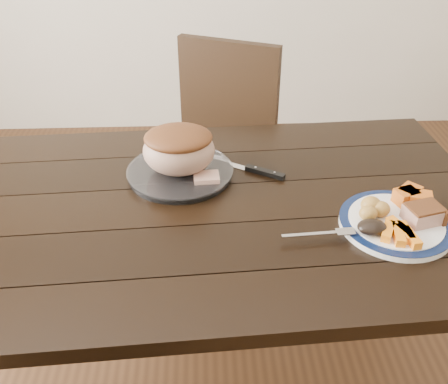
{
  "coord_description": "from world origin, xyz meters",
  "views": [
    {
      "loc": [
        0.03,
        -1.08,
        1.51
      ],
      "look_at": [
        0.08,
        -0.02,
        0.8
      ],
      "focal_mm": 40.0,
      "sensor_mm": 36.0,
      "label": 1
    }
  ],
  "objects_px": {
    "chair_far": "(218,147)",
    "serving_platter": "(180,173)",
    "dinner_plate": "(395,224)",
    "roast_joint": "(179,151)",
    "pork_slice": "(423,214)",
    "fork": "(324,234)",
    "carving_knife": "(253,169)",
    "dining_table": "(195,232)"
  },
  "relations": [
    {
      "from": "chair_far",
      "to": "roast_joint",
      "type": "height_order",
      "value": "chair_far"
    },
    {
      "from": "serving_platter",
      "to": "roast_joint",
      "type": "xyz_separation_m",
      "value": [
        -0.0,
        0.0,
        0.07
      ]
    },
    {
      "from": "serving_platter",
      "to": "fork",
      "type": "height_order",
      "value": "fork"
    },
    {
      "from": "carving_knife",
      "to": "dinner_plate",
      "type": "bearing_deg",
      "value": -9.63
    },
    {
      "from": "chair_far",
      "to": "serving_platter",
      "type": "distance_m",
      "value": 0.64
    },
    {
      "from": "serving_platter",
      "to": "pork_slice",
      "type": "distance_m",
      "value": 0.66
    },
    {
      "from": "carving_knife",
      "to": "fork",
      "type": "bearing_deg",
      "value": -35.94
    },
    {
      "from": "pork_slice",
      "to": "fork",
      "type": "relative_size",
      "value": 0.47
    },
    {
      "from": "dining_table",
      "to": "chair_far",
      "type": "height_order",
      "value": "chair_far"
    },
    {
      "from": "serving_platter",
      "to": "carving_knife",
      "type": "height_order",
      "value": "serving_platter"
    },
    {
      "from": "roast_joint",
      "to": "carving_knife",
      "type": "relative_size",
      "value": 0.71
    },
    {
      "from": "chair_far",
      "to": "pork_slice",
      "type": "height_order",
      "value": "chair_far"
    },
    {
      "from": "pork_slice",
      "to": "carving_knife",
      "type": "height_order",
      "value": "pork_slice"
    },
    {
      "from": "pork_slice",
      "to": "roast_joint",
      "type": "height_order",
      "value": "roast_joint"
    },
    {
      "from": "pork_slice",
      "to": "roast_joint",
      "type": "bearing_deg",
      "value": 155.98
    },
    {
      "from": "dining_table",
      "to": "carving_knife",
      "type": "xyz_separation_m",
      "value": [
        0.17,
        0.16,
        0.1
      ]
    },
    {
      "from": "dinner_plate",
      "to": "carving_knife",
      "type": "distance_m",
      "value": 0.43
    },
    {
      "from": "dining_table",
      "to": "pork_slice",
      "type": "relative_size",
      "value": 19.7
    },
    {
      "from": "chair_far",
      "to": "serving_platter",
      "type": "bearing_deg",
      "value": 101.3
    },
    {
      "from": "dinner_plate",
      "to": "fork",
      "type": "distance_m",
      "value": 0.19
    },
    {
      "from": "dinner_plate",
      "to": "carving_knife",
      "type": "relative_size",
      "value": 0.96
    },
    {
      "from": "dining_table",
      "to": "dinner_plate",
      "type": "bearing_deg",
      "value": -13.23
    },
    {
      "from": "chair_far",
      "to": "dinner_plate",
      "type": "distance_m",
      "value": 0.97
    },
    {
      "from": "pork_slice",
      "to": "serving_platter",
      "type": "bearing_deg",
      "value": 155.98
    },
    {
      "from": "dining_table",
      "to": "serving_platter",
      "type": "height_order",
      "value": "serving_platter"
    },
    {
      "from": "chair_far",
      "to": "serving_platter",
      "type": "height_order",
      "value": "chair_far"
    },
    {
      "from": "dining_table",
      "to": "chair_far",
      "type": "distance_m",
      "value": 0.75
    },
    {
      "from": "dinner_plate",
      "to": "roast_joint",
      "type": "xyz_separation_m",
      "value": [
        -0.54,
        0.26,
        0.07
      ]
    },
    {
      "from": "chair_far",
      "to": "serving_platter",
      "type": "relative_size",
      "value": 3.14
    },
    {
      "from": "dinner_plate",
      "to": "serving_platter",
      "type": "bearing_deg",
      "value": 154.05
    },
    {
      "from": "fork",
      "to": "roast_joint",
      "type": "bearing_deg",
      "value": 134.71
    },
    {
      "from": "dining_table",
      "to": "serving_platter",
      "type": "relative_size",
      "value": 5.56
    },
    {
      "from": "chair_far",
      "to": "pork_slice",
      "type": "distance_m",
      "value": 1.01
    },
    {
      "from": "fork",
      "to": "carving_knife",
      "type": "bearing_deg",
      "value": 109.36
    },
    {
      "from": "carving_knife",
      "to": "chair_far",
      "type": "bearing_deg",
      "value": 128.84
    },
    {
      "from": "fork",
      "to": "dinner_plate",
      "type": "bearing_deg",
      "value": 9.56
    },
    {
      "from": "serving_platter",
      "to": "pork_slice",
      "type": "bearing_deg",
      "value": -24.02
    },
    {
      "from": "dining_table",
      "to": "carving_knife",
      "type": "bearing_deg",
      "value": 43.36
    },
    {
      "from": "pork_slice",
      "to": "roast_joint",
      "type": "xyz_separation_m",
      "value": [
        -0.6,
        0.27,
        0.04
      ]
    },
    {
      "from": "serving_platter",
      "to": "carving_knife",
      "type": "distance_m",
      "value": 0.21
    },
    {
      "from": "dinner_plate",
      "to": "carving_knife",
      "type": "height_order",
      "value": "dinner_plate"
    },
    {
      "from": "dinner_plate",
      "to": "roast_joint",
      "type": "relative_size",
      "value": 1.36
    }
  ]
}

